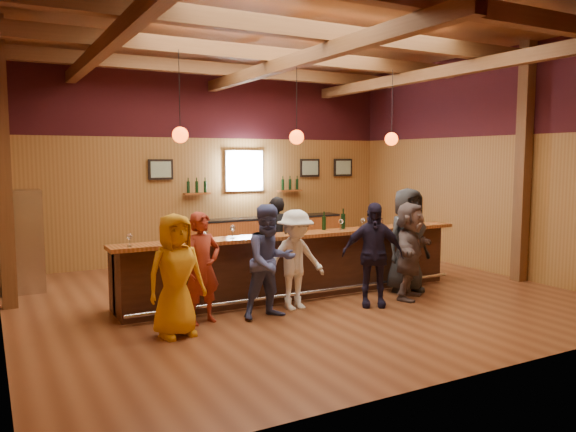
# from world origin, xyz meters

# --- Properties ---
(room) EXTENTS (9.04, 9.00, 4.52)m
(room) POSITION_xyz_m (0.00, 0.06, 3.21)
(room) COLOR brown
(room) RESTS_ON ground
(bar_counter) EXTENTS (6.30, 1.07, 1.11)m
(bar_counter) POSITION_xyz_m (0.02, 0.15, 0.52)
(bar_counter) COLOR black
(bar_counter) RESTS_ON ground
(back_bar_cabinet) EXTENTS (4.00, 0.52, 0.95)m
(back_bar_cabinet) POSITION_xyz_m (1.20, 3.72, 0.48)
(back_bar_cabinet) COLOR brown
(back_bar_cabinet) RESTS_ON ground
(window) EXTENTS (0.95, 0.09, 0.95)m
(window) POSITION_xyz_m (0.80, 3.95, 2.05)
(window) COLOR silver
(window) RESTS_ON room
(framed_pictures) EXTENTS (5.35, 0.05, 0.45)m
(framed_pictures) POSITION_xyz_m (1.67, 3.94, 2.10)
(framed_pictures) COLOR black
(framed_pictures) RESTS_ON room
(wine_shelves) EXTENTS (3.00, 0.18, 0.30)m
(wine_shelves) POSITION_xyz_m (0.80, 3.88, 1.62)
(wine_shelves) COLOR brown
(wine_shelves) RESTS_ON room
(pendant_lights) EXTENTS (4.24, 0.24, 1.37)m
(pendant_lights) POSITION_xyz_m (0.00, 0.00, 2.71)
(pendant_lights) COLOR black
(pendant_lights) RESTS_ON room
(stainless_fridge) EXTENTS (0.70, 0.70, 1.80)m
(stainless_fridge) POSITION_xyz_m (-4.10, 2.60, 0.90)
(stainless_fridge) COLOR silver
(stainless_fridge) RESTS_ON ground
(customer_orange) EXTENTS (0.87, 0.64, 1.64)m
(customer_orange) POSITION_xyz_m (-2.46, -1.12, 0.82)
(customer_orange) COLOR orange
(customer_orange) RESTS_ON ground
(customer_redvest) EXTENTS (0.66, 0.52, 1.60)m
(customer_redvest) POSITION_xyz_m (-1.95, -0.73, 0.80)
(customer_redvest) COLOR maroon
(customer_redvest) RESTS_ON ground
(customer_denim) EXTENTS (0.84, 0.66, 1.69)m
(customer_denim) POSITION_xyz_m (-0.98, -0.96, 0.84)
(customer_denim) COLOR #444E88
(customer_denim) RESTS_ON ground
(customer_white) EXTENTS (1.04, 0.63, 1.56)m
(customer_white) POSITION_xyz_m (-0.43, -0.73, 0.78)
(customer_white) COLOR white
(customer_white) RESTS_ON ground
(customer_navy) EXTENTS (1.05, 0.84, 1.66)m
(customer_navy) POSITION_xyz_m (0.75, -1.14, 0.83)
(customer_navy) COLOR black
(customer_navy) RESTS_ON ground
(customer_brown) EXTENTS (1.49, 1.29, 1.63)m
(customer_brown) POSITION_xyz_m (1.57, -1.06, 0.81)
(customer_brown) COLOR #62504E
(customer_brown) RESTS_ON ground
(customer_dark) EXTENTS (0.94, 0.66, 1.83)m
(customer_dark) POSITION_xyz_m (1.86, -0.67, 0.92)
(customer_dark) COLOR black
(customer_dark) RESTS_ON ground
(bartender) EXTENTS (0.69, 0.58, 1.62)m
(bartender) POSITION_xyz_m (0.26, 1.26, 0.81)
(bartender) COLOR black
(bartender) RESTS_ON ground
(ice_bucket) EXTENTS (0.20, 0.20, 0.22)m
(ice_bucket) POSITION_xyz_m (0.08, -0.04, 1.22)
(ice_bucket) COLOR brown
(ice_bucket) RESTS_ON bar_counter
(bottle_a) EXTENTS (0.07, 0.07, 0.32)m
(bottle_a) POSITION_xyz_m (0.54, -0.02, 1.24)
(bottle_a) COLOR black
(bottle_a) RESTS_ON bar_counter
(bottle_b) EXTENTS (0.08, 0.08, 0.36)m
(bottle_b) POSITION_xyz_m (0.92, -0.05, 1.25)
(bottle_b) COLOR black
(bottle_b) RESTS_ON bar_counter
(glass_a) EXTENTS (0.08, 0.08, 0.18)m
(glass_a) POSITION_xyz_m (-2.85, -0.22, 1.24)
(glass_a) COLOR silver
(glass_a) RESTS_ON bar_counter
(glass_b) EXTENTS (0.08, 0.08, 0.18)m
(glass_b) POSITION_xyz_m (-2.23, -0.18, 1.24)
(glass_b) COLOR silver
(glass_b) RESTS_ON bar_counter
(glass_c) EXTENTS (0.08, 0.08, 0.19)m
(glass_c) POSITION_xyz_m (-1.71, -0.22, 1.24)
(glass_c) COLOR silver
(glass_c) RESTS_ON bar_counter
(glass_d) EXTENTS (0.09, 0.09, 0.20)m
(glass_d) POSITION_xyz_m (-1.24, -0.17, 1.25)
(glass_d) COLOR silver
(glass_d) RESTS_ON bar_counter
(glass_e) EXTENTS (0.08, 0.08, 0.18)m
(glass_e) POSITION_xyz_m (-0.18, -0.15, 1.24)
(glass_e) COLOR silver
(glass_e) RESTS_ON bar_counter
(glass_f) EXTENTS (0.08, 0.08, 0.19)m
(glass_f) POSITION_xyz_m (0.81, -0.15, 1.25)
(glass_f) COLOR silver
(glass_f) RESTS_ON bar_counter
(glass_g) EXTENTS (0.08, 0.08, 0.18)m
(glass_g) POSITION_xyz_m (1.29, -0.12, 1.24)
(glass_g) COLOR silver
(glass_g) RESTS_ON bar_counter
(glass_h) EXTENTS (0.08, 0.08, 0.18)m
(glass_h) POSITION_xyz_m (2.06, -0.21, 1.24)
(glass_h) COLOR silver
(glass_h) RESTS_ON bar_counter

